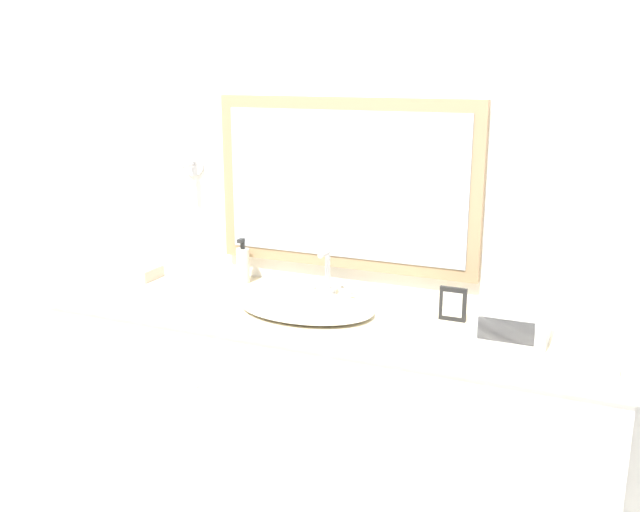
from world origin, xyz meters
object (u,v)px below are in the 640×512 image
Objects in this scene: appliance_box at (510,324)px; soap_bottle at (243,265)px; sink_basin at (307,306)px; picture_frame at (453,304)px.

soap_bottle is at bearing 169.24° from appliance_box.
picture_frame is at bearing 12.46° from sink_basin.
soap_bottle reaches higher than picture_frame.
appliance_box is at bearing -26.48° from picture_frame.
soap_bottle reaches higher than appliance_box.
appliance_box is (0.69, 0.01, 0.04)m from sink_basin.
soap_bottle is (-0.38, 0.21, 0.06)m from sink_basin.
soap_bottle is at bearing 173.31° from picture_frame.
sink_basin is 4.15× the size of picture_frame.
sink_basin is 0.50m from picture_frame.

